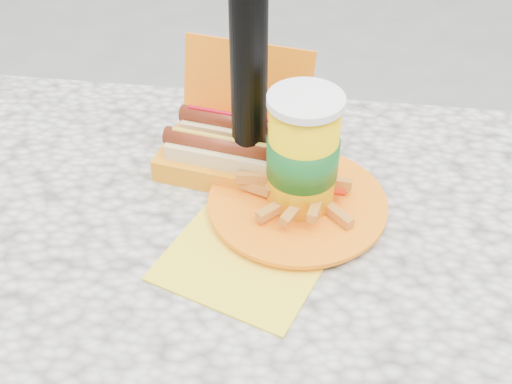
# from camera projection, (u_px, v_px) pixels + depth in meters

# --- Properties ---
(picnic_table) EXTENTS (1.20, 0.80, 0.75)m
(picnic_table) POSITION_uv_depth(u_px,v_px,m) (235.00, 307.00, 0.91)
(picnic_table) COLOR beige
(picnic_table) RESTS_ON ground
(hotdog_box) EXTENTS (0.23, 0.20, 0.16)m
(hotdog_box) POSITION_uv_depth(u_px,v_px,m) (232.00, 146.00, 0.96)
(hotdog_box) COLOR orange
(hotdog_box) RESTS_ON picnic_table
(fries_plate) EXTENTS (0.31, 0.35, 0.05)m
(fries_plate) POSITION_uv_depth(u_px,v_px,m) (293.00, 205.00, 0.90)
(fries_plate) COLOR yellow
(fries_plate) RESTS_ON picnic_table
(soda_cup) EXTENTS (0.10, 0.10, 0.18)m
(soda_cup) POSITION_uv_depth(u_px,v_px,m) (303.00, 156.00, 0.85)
(soda_cup) COLOR #FFC600
(soda_cup) RESTS_ON picnic_table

